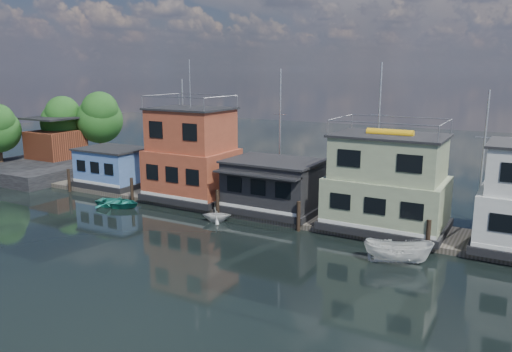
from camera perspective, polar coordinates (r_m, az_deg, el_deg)
The scene contains 12 objects.
ground at distance 30.44m, azimuth -7.86°, elevation -10.11°, with size 160.00×160.00×0.00m, color black.
dock at distance 40.00m, azimuth 2.63°, elevation -4.24°, with size 48.00×5.00×0.40m, color #595147.
houseboat_blue at distance 50.07m, azimuth -16.03°, elevation 1.00°, with size 6.40×4.90×3.66m.
houseboat_red at distance 43.52m, azimuth -7.35°, elevation 2.29°, with size 7.40×5.90×11.86m.
houseboat_dark at distance 39.63m, azimuth 2.00°, elevation -1.07°, with size 7.40×6.10×4.06m.
houseboat_green at distance 36.23m, azimuth 14.75°, elevation -0.89°, with size 8.40×5.90×7.03m.
pilings at distance 37.52m, azimuth 0.24°, elevation -3.90°, with size 42.28×0.28×2.20m.
background_masts at distance 42.57m, azimuth 12.14°, elevation 3.88°, with size 36.40×0.16×12.00m.
shore at distance 61.79m, azimuth -21.84°, elevation 3.95°, with size 12.40×15.72×8.24m.
dinghy_teal at distance 43.85m, azimuth -15.49°, elevation -2.93°, with size 2.80×3.92×0.81m, color #228072.
motorboat at distance 31.29m, azimuth 15.93°, elevation -8.32°, with size 1.52×4.04×1.56m, color silver.
dinghy_white at distance 38.33m, azimuth -4.52°, elevation -4.41°, with size 1.89×2.20×1.16m, color silver.
Camera 1 is at (17.34, -22.24, 11.46)m, focal length 35.00 mm.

